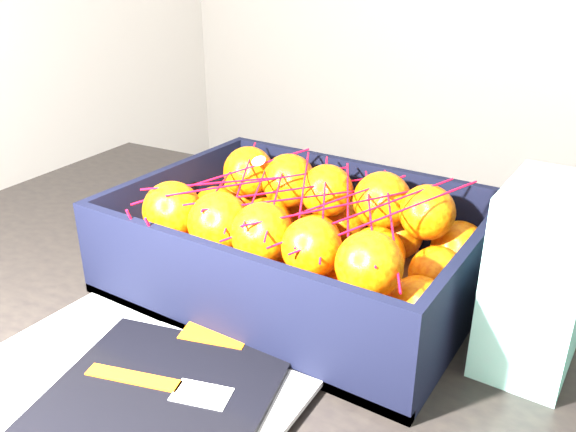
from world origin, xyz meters
The scene contains 6 objects.
table centered at (0.00, -0.19, 0.65)m, with size 1.25×0.89×0.75m.
magazine_stack centered at (0.03, -0.48, 0.76)m, with size 0.36×0.35×0.02m.
produce_crate centered at (0.04, -0.17, 0.79)m, with size 0.45×0.34×0.12m.
clementine_heap centered at (0.04, -0.17, 0.82)m, with size 0.43×0.32×0.13m.
mesh_net centered at (0.04, -0.17, 0.87)m, with size 0.37×0.30×0.10m.
retail_carton centered at (0.33, -0.17, 0.85)m, with size 0.09×0.13×0.20m, color white.
Camera 1 is at (0.40, -0.75, 1.16)m, focal length 37.04 mm.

